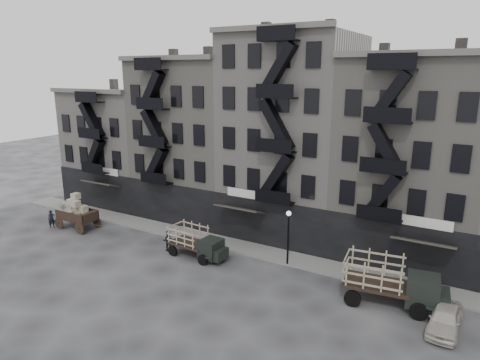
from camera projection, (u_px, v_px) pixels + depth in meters
The scene contains 14 objects.
ground at pixel (235, 270), 31.23m from camera, with size 140.00×140.00×0.00m, color #38383A.
sidewalk at pixel (259, 251), 34.36m from camera, with size 55.00×2.50×0.15m, color slate.
building_west at pixel (126, 146), 47.71m from camera, with size 10.00×11.35×13.20m.
building_midwest at pixel (199, 139), 42.47m from camera, with size 10.00×11.35×16.20m.
building_center at pixel (292, 137), 37.35m from camera, with size 10.00×11.35×18.20m.
building_mideast at pixel (412, 160), 32.73m from camera, with size 10.00×11.35×16.20m.
lamp_post at pixel (288, 231), 31.26m from camera, with size 0.36×0.36×4.28m.
horse at pixel (64, 205), 43.96m from camera, with size 0.77×1.68×1.42m, color beige.
wagon at pixel (76, 209), 39.11m from camera, with size 3.86×2.08×3.26m.
stake_truck_west at pixel (196, 240), 33.13m from camera, with size 4.95×2.30×2.42m.
stake_truck_east at pixel (392, 279), 26.21m from camera, with size 6.29×3.12×3.05m.
car_east at pixel (445, 319), 23.85m from camera, with size 1.61×4.00×1.36m, color beige.
pedestrian_west at pixel (52, 219), 39.41m from camera, with size 0.62×0.40×1.69m, color black.
pedestrian_mid at pixel (168, 241), 34.44m from camera, with size 0.81×0.63×1.66m, color black.
Camera 1 is at (14.70, -24.56, 14.14)m, focal length 32.00 mm.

